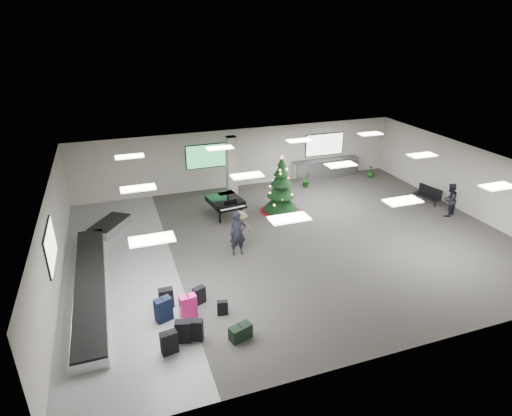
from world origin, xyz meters
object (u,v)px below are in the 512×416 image
object	(u,v)px
baggage_carousel	(95,271)
traveler_a	(238,233)
christmas_tree	(281,192)
potted_plant_right	(371,171)
service_counter	(325,168)
traveler_b	(241,229)
grand_piano	(226,201)
potted_plant_left	(306,180)
traveler_bench	(450,200)
pink_suitcase	(188,307)
bench	(429,194)

from	to	relation	value
baggage_carousel	traveler_a	size ratio (longest dim) A/B	5.38
christmas_tree	potted_plant_right	xyz separation A→B (m)	(6.84, 2.75, -0.61)
service_counter	traveler_b	size ratio (longest dim) A/B	2.64
grand_piano	potted_plant_left	size ratio (longest dim) A/B	2.39
baggage_carousel	potted_plant_left	size ratio (longest dim) A/B	11.72
baggage_carousel	traveler_bench	size ratio (longest dim) A/B	6.05
traveler_bench	pink_suitcase	bearing A→B (deg)	-8.10
christmas_tree	traveler_a	distance (m)	4.56
traveler_b	christmas_tree	bearing A→B (deg)	34.07
bench	traveler_b	bearing A→B (deg)	174.42
christmas_tree	pink_suitcase	bearing A→B (deg)	-131.40
christmas_tree	traveler_b	world-z (taller)	christmas_tree
service_counter	pink_suitcase	distance (m)	14.36
bench	traveler_a	xyz separation A→B (m)	(-10.55, -1.71, 0.41)
bench	pink_suitcase	bearing A→B (deg)	-170.92
traveler_a	potted_plant_left	distance (m)	8.22
traveler_bench	baggage_carousel	bearing A→B (deg)	-22.97
grand_piano	traveler_bench	xyz separation A→B (m)	(9.91, -3.42, 0.07)
christmas_tree	traveler_bench	distance (m)	7.89
baggage_carousel	traveler_a	bearing A→B (deg)	-1.94
grand_piano	traveler_bench	bearing A→B (deg)	-26.96
service_counter	potted_plant_left	bearing A→B (deg)	-148.72
grand_piano	potted_plant_left	xyz separation A→B (m)	(5.23, 2.25, -0.32)
traveler_b	traveler_bench	bearing A→B (deg)	-11.54
christmas_tree	potted_plant_right	size ratio (longest dim) A/B	3.88
pink_suitcase	grand_piano	size ratio (longest dim) A/B	0.41
christmas_tree	traveler_a	bearing A→B (deg)	-133.99
service_counter	traveler_bench	bearing A→B (deg)	-66.44
service_counter	potted_plant_left	xyz separation A→B (m)	(-1.74, -1.06, -0.13)
traveler_a	traveler_b	size ratio (longest dim) A/B	1.18
christmas_tree	traveler_b	size ratio (longest dim) A/B	1.86
service_counter	pink_suitcase	world-z (taller)	service_counter
pink_suitcase	grand_piano	bearing A→B (deg)	57.62
baggage_carousel	potted_plant_left	world-z (taller)	potted_plant_left
grand_piano	potted_plant_right	distance (m)	9.81
grand_piano	traveler_b	world-z (taller)	traveler_b
potted_plant_right	potted_plant_left	bearing A→B (deg)	-177.57
pink_suitcase	grand_piano	world-z (taller)	grand_piano
bench	traveler_bench	distance (m)	1.57
pink_suitcase	traveler_bench	bearing A→B (deg)	6.93
traveler_b	baggage_carousel	bearing A→B (deg)	175.32
pink_suitcase	potted_plant_right	distance (m)	15.70
christmas_tree	bench	distance (m)	7.56
bench	traveler_bench	xyz separation A→B (m)	(-0.13, -1.53, 0.31)
bench	potted_plant_left	world-z (taller)	bench
baggage_carousel	grand_piano	bearing A→B (deg)	30.29
service_counter	pink_suitcase	bearing A→B (deg)	-134.75
service_counter	potted_plant_left	world-z (taller)	service_counter
potted_plant_right	pink_suitcase	bearing A→B (deg)	-143.58
traveler_bench	potted_plant_left	bearing A→B (deg)	-73.46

